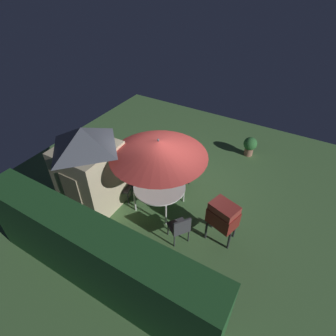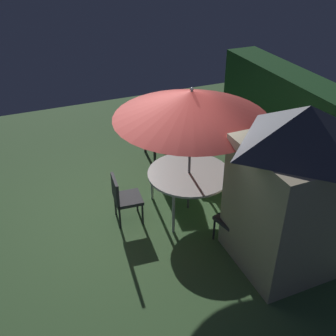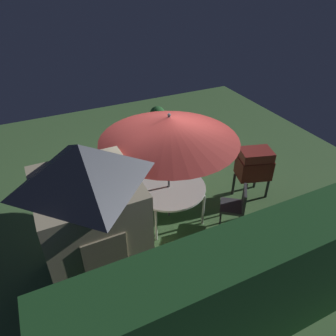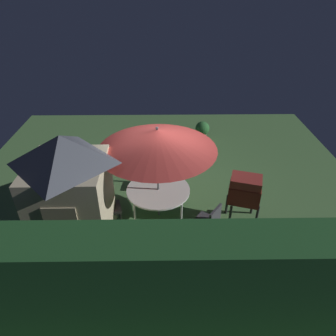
% 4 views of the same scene
% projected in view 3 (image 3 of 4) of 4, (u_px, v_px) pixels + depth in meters
% --- Properties ---
extents(ground_plane, '(11.00, 11.00, 0.00)m').
position_uv_depth(ground_plane, '(159.00, 193.00, 7.38)').
color(ground_plane, '#47703D').
extents(hedge_backdrop, '(5.63, 0.77, 1.94)m').
position_uv_depth(hedge_backdrop, '(265.00, 283.00, 4.21)').
color(hedge_backdrop, '#1E4C23').
rests_on(hedge_backdrop, ground).
extents(garden_shed, '(1.53, 1.58, 2.58)m').
position_uv_depth(garden_shed, '(91.00, 218.00, 4.77)').
color(garden_shed, '#C6B793').
rests_on(garden_shed, ground).
extents(patio_table, '(1.47, 1.47, 0.77)m').
position_uv_depth(patio_table, '(169.00, 188.00, 6.34)').
color(patio_table, white).
rests_on(patio_table, ground).
extents(patio_umbrella, '(2.55, 2.55, 2.35)m').
position_uv_depth(patio_umbrella, '(169.00, 128.00, 5.59)').
color(patio_umbrella, '#4C4C51').
rests_on(patio_umbrella, ground).
extents(bbq_grill, '(0.81, 0.68, 1.20)m').
position_uv_depth(bbq_grill, '(254.00, 165.00, 6.83)').
color(bbq_grill, maroon).
rests_on(bbq_grill, ground).
extents(chair_near_shed, '(0.56, 0.56, 0.90)m').
position_uv_depth(chair_near_shed, '(118.00, 223.00, 5.81)').
color(chair_near_shed, '#38383D').
rests_on(chair_near_shed, ground).
extents(chair_far_side, '(0.65, 0.65, 0.90)m').
position_uv_depth(chair_far_side, '(237.00, 204.00, 6.24)').
color(chair_far_side, '#38383D').
rests_on(chair_far_side, ground).
extents(chair_toward_hedge, '(0.50, 0.50, 0.90)m').
position_uv_depth(chair_toward_hedge, '(151.00, 166.00, 7.38)').
color(chair_toward_hedge, '#38383D').
rests_on(chair_toward_hedge, ground).
extents(potted_plant_by_shed, '(0.48, 0.48, 0.73)m').
position_uv_depth(potted_plant_by_shed, '(158.00, 116.00, 9.95)').
color(potted_plant_by_shed, '#936651').
rests_on(potted_plant_by_shed, ground).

